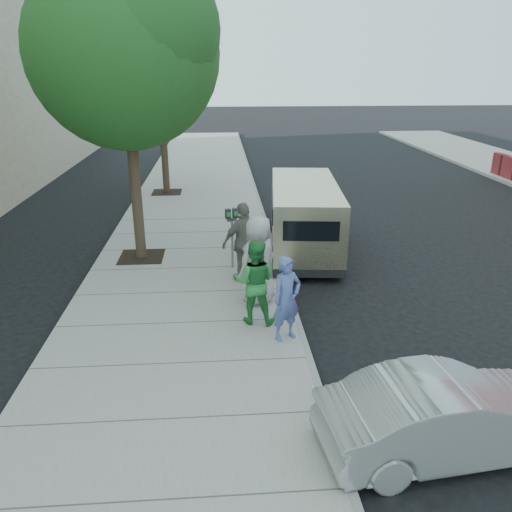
% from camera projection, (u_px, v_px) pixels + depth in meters
% --- Properties ---
extents(ground, '(120.00, 120.00, 0.00)m').
position_uv_depth(ground, '(227.00, 296.00, 11.76)').
color(ground, black).
rests_on(ground, ground).
extents(sidewalk, '(5.00, 60.00, 0.15)m').
position_uv_depth(sidewalk, '(184.00, 295.00, 11.66)').
color(sidewalk, gray).
rests_on(sidewalk, ground).
extents(curb_face, '(0.12, 60.00, 0.16)m').
position_uv_depth(curb_face, '(287.00, 291.00, 11.83)').
color(curb_face, gray).
rests_on(curb_face, ground).
extents(tree_near, '(4.62, 4.60, 7.53)m').
position_uv_depth(tree_near, '(125.00, 45.00, 11.87)').
color(tree_near, black).
rests_on(tree_near, sidewalk).
extents(tree_far, '(3.92, 3.80, 6.49)m').
position_uv_depth(tree_far, '(160.00, 72.00, 19.19)').
color(tree_far, black).
rests_on(tree_far, sidewalk).
extents(parking_meter, '(0.34, 0.19, 1.59)m').
position_uv_depth(parking_meter, '(232.00, 225.00, 12.66)').
color(parking_meter, gray).
rests_on(parking_meter, sidewalk).
extents(van, '(2.29, 5.49, 1.98)m').
position_uv_depth(van, '(304.00, 215.00, 14.38)').
color(van, '#C5BB8D').
rests_on(van, ground).
extents(sedan, '(3.73, 1.67, 1.19)m').
position_uv_depth(sedan, '(449.00, 416.00, 6.83)').
color(sedan, '#A2A6A9').
rests_on(sedan, ground).
extents(person_officer, '(0.72, 0.64, 1.67)m').
position_uv_depth(person_officer, '(287.00, 299.00, 9.38)').
color(person_officer, '#4F63A9').
rests_on(person_officer, sidewalk).
extents(person_green_shirt, '(0.98, 0.83, 1.76)m').
position_uv_depth(person_green_shirt, '(255.00, 282.00, 9.99)').
color(person_green_shirt, '#2E8E40').
rests_on(person_green_shirt, sidewalk).
extents(person_gray_shirt, '(1.15, 1.09, 1.98)m').
position_uv_depth(person_gray_shirt, '(258.00, 260.00, 10.81)').
color(person_gray_shirt, '#ACABAE').
rests_on(person_gray_shirt, sidewalk).
extents(person_striped_polo, '(1.24, 0.88, 1.95)m').
position_uv_depth(person_striped_polo, '(244.00, 242.00, 11.97)').
color(person_striped_polo, slate).
rests_on(person_striped_polo, sidewalk).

